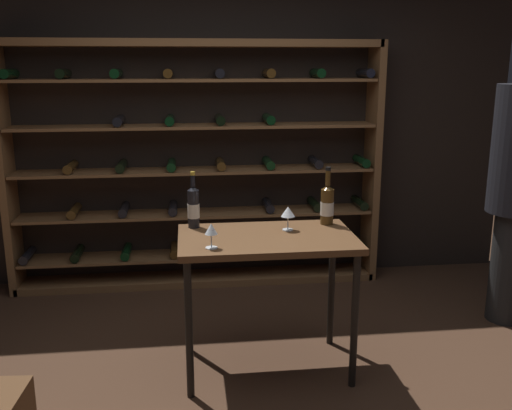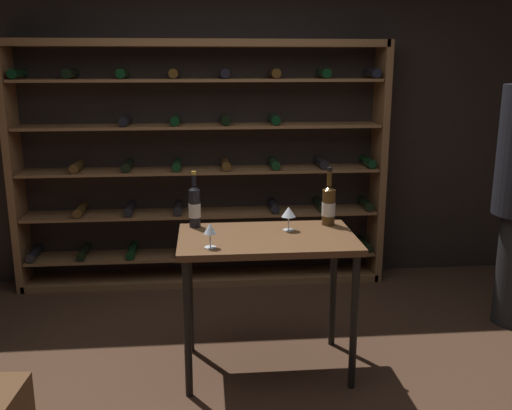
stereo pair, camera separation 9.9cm
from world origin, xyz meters
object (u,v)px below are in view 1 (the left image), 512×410
wine_rack (197,168)px  tasting_table (267,252)px  wine_bottle_amber_reserve (327,204)px  wine_bottle_green_slim (193,207)px  wine_glass_stemmed_left (211,230)px  wine_glass_stemmed_right (288,213)px

wine_rack → tasting_table: 1.60m
wine_bottle_amber_reserve → wine_bottle_green_slim: (-0.85, 0.02, 0.00)m
wine_glass_stemmed_left → wine_glass_stemmed_right: bearing=31.8°
wine_bottle_amber_reserve → wine_rack: bearing=121.4°
wine_glass_stemmed_left → wine_glass_stemmed_right: (0.49, 0.30, 0.01)m
wine_rack → wine_glass_stemmed_left: (0.04, -1.73, -0.05)m
wine_rack → wine_glass_stemmed_right: wine_rack is taller
wine_bottle_amber_reserve → wine_bottle_green_slim: wine_bottle_amber_reserve is taller
wine_bottle_amber_reserve → wine_glass_stemmed_left: wine_bottle_amber_reserve is taller
wine_rack → wine_glass_stemmed_left: 1.73m
wine_rack → wine_glass_stemmed_left: bearing=-88.7°
wine_bottle_amber_reserve → wine_glass_stemmed_right: wine_bottle_amber_reserve is taller
wine_glass_stemmed_left → wine_glass_stemmed_right: wine_glass_stemmed_right is taller
wine_rack → wine_bottle_green_slim: size_ratio=8.76×
tasting_table → wine_glass_stemmed_right: 0.28m
wine_bottle_amber_reserve → wine_glass_stemmed_left: (-0.76, -0.41, -0.03)m
wine_rack → wine_bottle_amber_reserve: 1.54m
wine_rack → wine_bottle_green_slim: wine_rack is taller
wine_bottle_green_slim → wine_glass_stemmed_right: wine_bottle_green_slim is taller
wine_bottle_green_slim → wine_glass_stemmed_left: size_ratio=2.48×
tasting_table → wine_bottle_green_slim: wine_bottle_green_slim is taller
wine_glass_stemmed_left → wine_glass_stemmed_right: size_ratio=0.96×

